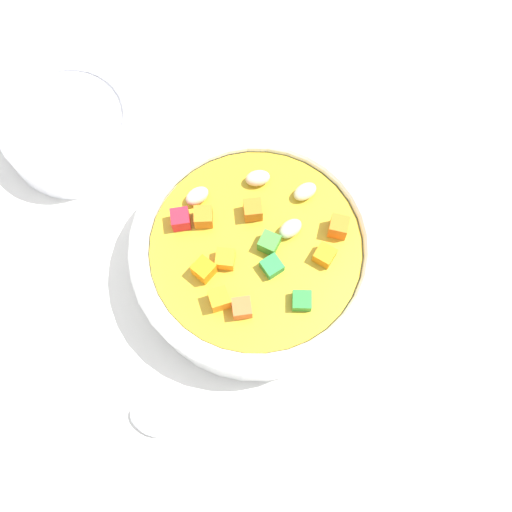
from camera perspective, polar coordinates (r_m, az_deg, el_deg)
name	(u,v)px	position (r cm, az deg, el deg)	size (l,w,h in cm)	color
ground_plane	(256,270)	(56.30, 0.00, -1.26)	(140.00, 140.00, 2.00)	silver
soup_bowl_main	(256,254)	(52.35, 0.00, 0.16)	(20.80, 20.80, 6.70)	white
spoon	(81,379)	(54.60, -15.69, -10.79)	(20.84, 15.23, 1.04)	silver
side_bowl_small	(70,128)	(60.97, -16.66, 11.12)	(12.43, 12.43, 4.48)	white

